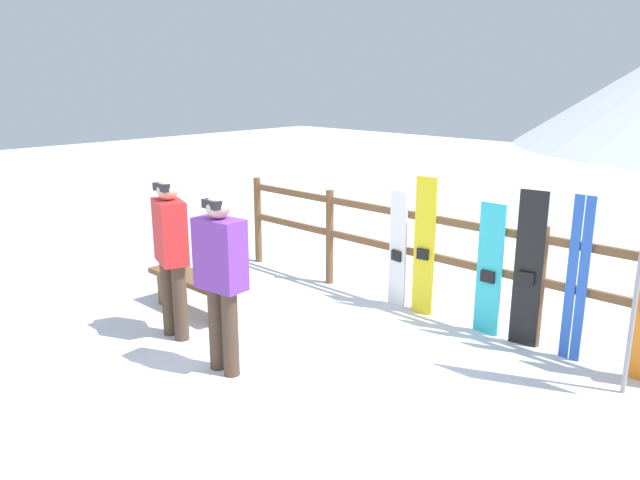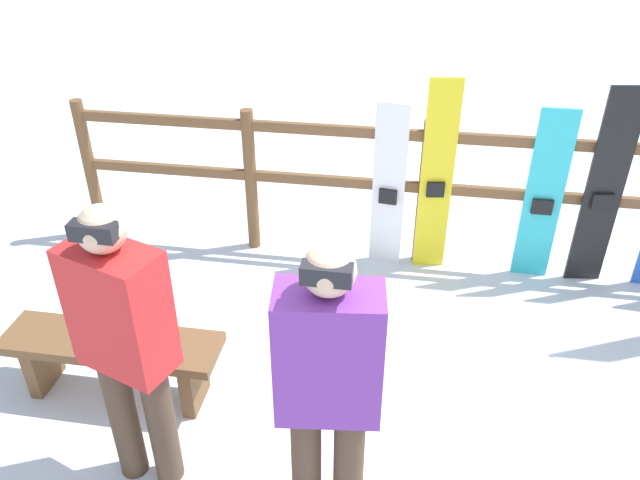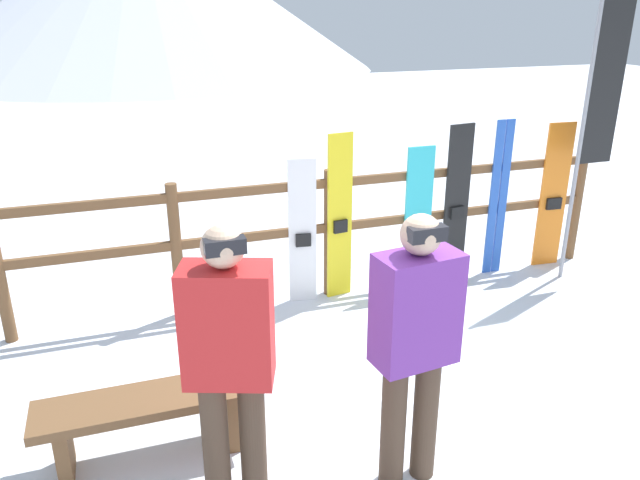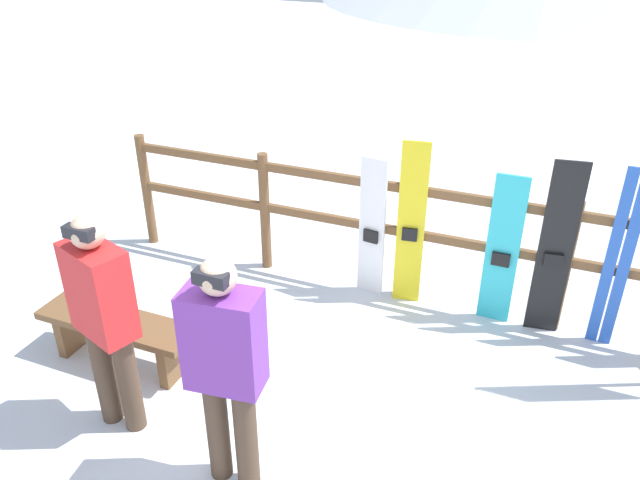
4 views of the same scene
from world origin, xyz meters
name	(u,v)px [view 3 (image 3 of 4)]	position (x,y,z in m)	size (l,w,h in m)	color
ground_plane	(436,428)	(0.00, 0.00, 0.00)	(40.00, 40.00, 0.00)	white
fence	(329,222)	(0.00, 2.15, 0.73)	(5.70, 0.10, 1.22)	brown
bench	(148,412)	(-1.80, 0.33, 0.32)	(1.32, 0.36, 0.43)	brown
person_purple	(415,336)	(-0.39, -0.34, 0.95)	(0.48, 0.30, 1.65)	#4C3828
person_red	(229,354)	(-1.37, -0.20, 0.95)	(0.51, 0.39, 1.66)	#4C3828
snowboard_white	(302,233)	(-0.28, 2.09, 0.68)	(0.25, 0.08, 1.36)	white
snowboard_yellow	(340,218)	(0.08, 2.09, 0.78)	(0.25, 0.08, 1.57)	yellow
snowboard_cyan	(418,218)	(0.88, 2.09, 0.69)	(0.28, 0.06, 1.39)	#2DBFCC
snowboard_black_stripe	(456,205)	(1.30, 2.09, 0.78)	(0.28, 0.08, 1.57)	black
ski_pair_blue	(498,199)	(1.77, 2.09, 0.79)	(0.19, 0.02, 1.59)	blue
snowboard_orange	(553,196)	(2.43, 2.09, 0.76)	(0.30, 0.07, 1.52)	orange
rental_flag	(596,110)	(2.50, 1.76, 1.69)	(0.40, 0.04, 2.67)	#99999E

